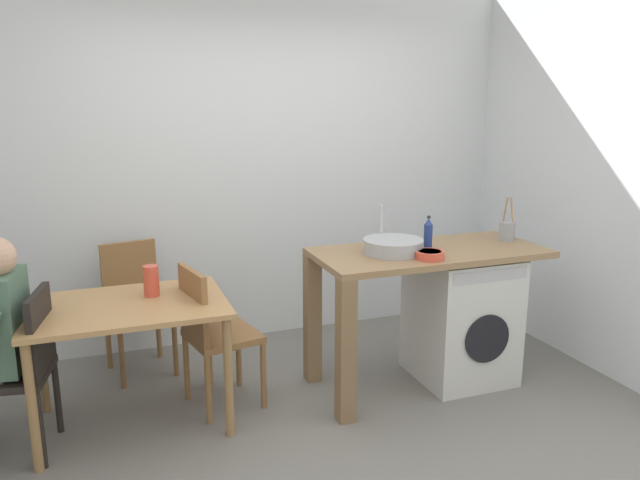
{
  "coord_description": "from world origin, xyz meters",
  "views": [
    {
      "loc": [
        -1.11,
        -2.87,
        1.88
      ],
      "look_at": [
        0.11,
        0.45,
        1.05
      ],
      "focal_mm": 34.5,
      "sensor_mm": 36.0,
      "label": 1
    }
  ],
  "objects": [
    {
      "name": "chair_spare_by_wall",
      "position": [
        -0.91,
        1.37,
        0.51
      ],
      "size": [
        0.48,
        0.48,
        0.9
      ],
      "rotation": [
        0.0,
        0.0,
        3.35
      ],
      "color": "olive",
      "rests_on": "ground_plane"
    },
    {
      "name": "kitchen_counter",
      "position": [
        0.67,
        0.48,
        0.76
      ],
      "size": [
        1.5,
        0.68,
        0.92
      ],
      "color": "olive",
      "rests_on": "ground_plane"
    },
    {
      "name": "tap",
      "position": [
        0.62,
        0.66,
        1.06
      ],
      "size": [
        0.02,
        0.02,
        0.28
      ],
      "primitive_type": "cylinder",
      "color": "#B2B2B7",
      "rests_on": "kitchen_counter"
    },
    {
      "name": "scissors",
      "position": [
        0.83,
        0.38,
        0.92
      ],
      "size": [
        0.15,
        0.06,
        0.01
      ],
      "color": "#B2B2B7",
      "rests_on": "kitchen_counter"
    },
    {
      "name": "mixing_bowl",
      "position": [
        0.76,
        0.28,
        0.95
      ],
      "size": [
        0.18,
        0.18,
        0.05
      ],
      "color": "#D84C38",
      "rests_on": "kitchen_counter"
    },
    {
      "name": "ground_plane",
      "position": [
        0.0,
        0.0,
        0.0
      ],
      "size": [
        5.46,
        5.46,
        0.0
      ],
      "primitive_type": "plane",
      "color": "slate"
    },
    {
      "name": "washing_machine",
      "position": [
        1.14,
        0.48,
        0.43
      ],
      "size": [
        0.6,
        0.61,
        0.86
      ],
      "color": "silver",
      "rests_on": "ground_plane"
    },
    {
      "name": "bottle_tall_green",
      "position": [
        0.9,
        0.55,
        1.01
      ],
      "size": [
        0.06,
        0.06,
        0.21
      ],
      "color": "navy",
      "rests_on": "kitchen_counter"
    },
    {
      "name": "vase",
      "position": [
        -0.85,
        0.7,
        0.83
      ],
      "size": [
        0.09,
        0.09,
        0.18
      ],
      "primitive_type": "cylinder",
      "color": "#D84C38",
      "rests_on": "dining_table"
    },
    {
      "name": "chair_opposite",
      "position": [
        -0.52,
        0.63,
        0.51
      ],
      "size": [
        0.47,
        0.47,
        0.9
      ],
      "rotation": [
        0.0,
        0.0,
        -1.36
      ],
      "color": "olive",
      "rests_on": "ground_plane"
    },
    {
      "name": "chair_person_seat",
      "position": [
        -1.55,
        0.48,
        0.51
      ],
      "size": [
        0.47,
        0.47,
        0.9
      ],
      "rotation": [
        0.0,
        0.0,
        1.39
      ],
      "color": "black",
      "rests_on": "ground_plane"
    },
    {
      "name": "dining_table",
      "position": [
        -1.0,
        0.6,
        0.64
      ],
      "size": [
        1.1,
        0.76,
        0.74
      ],
      "color": "tan",
      "rests_on": "ground_plane"
    },
    {
      "name": "sink_basin",
      "position": [
        0.62,
        0.48,
        0.97
      ],
      "size": [
        0.38,
        0.38,
        0.09
      ],
      "primitive_type": "cylinder",
      "color": "#9EA0A5",
      "rests_on": "kitchen_counter"
    },
    {
      "name": "utensil_crock",
      "position": [
        1.51,
        0.53,
        0.99
      ],
      "size": [
        0.11,
        0.11,
        0.3
      ],
      "color": "gray",
      "rests_on": "kitchen_counter"
    },
    {
      "name": "wall_back",
      "position": [
        0.0,
        1.75,
        1.35
      ],
      "size": [
        4.6,
        0.1,
        2.7
      ],
      "primitive_type": "cube",
      "color": "silver",
      "rests_on": "ground_plane"
    }
  ]
}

